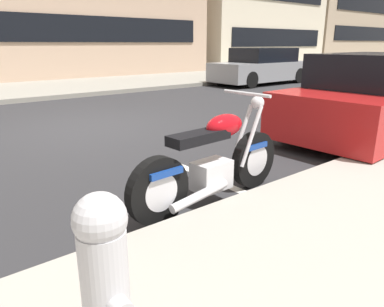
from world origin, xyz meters
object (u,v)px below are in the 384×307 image
at_px(car_opposite_curb, 262,67).
at_px(fire_hydrant, 105,277).
at_px(parked_car_far_down_curb, 380,98).
at_px(parked_motorcycle, 213,163).

xyz_separation_m(car_opposite_curb, fire_hydrant, (-11.25, -8.79, -0.08)).
height_order(parked_car_far_down_curb, car_opposite_curb, parked_car_far_down_curb).
relative_size(parked_motorcycle, parked_car_far_down_curb, 0.45).
bearing_deg(parked_motorcycle, car_opposite_curb, 34.82).
bearing_deg(parked_motorcycle, fire_hydrant, -148.55).
relative_size(car_opposite_curb, fire_hydrant, 5.18).
bearing_deg(car_opposite_curb, parked_car_far_down_curb, 53.87).
distance_m(parked_motorcycle, fire_hydrant, 2.22).
xyz_separation_m(parked_motorcycle, fire_hydrant, (-1.81, -1.27, 0.17)).
bearing_deg(fire_hydrant, car_opposite_curb, 38.00).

